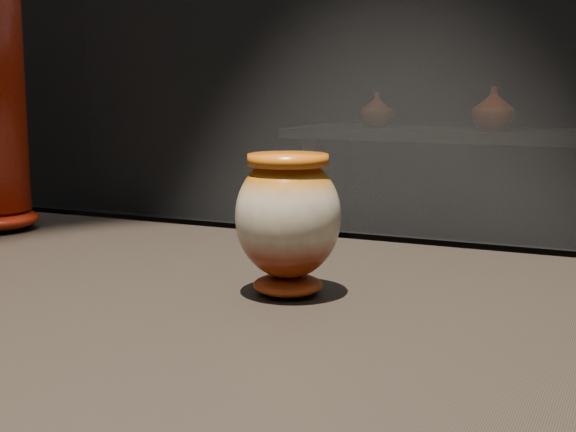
# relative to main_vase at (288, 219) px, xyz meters

# --- Properties ---
(main_vase) EXTENTS (0.15, 0.15, 0.16)m
(main_vase) POSITION_rel_main_vase_xyz_m (0.00, 0.00, 0.00)
(main_vase) COLOR maroon
(main_vase) RESTS_ON display_plinth
(back_shelf) EXTENTS (2.00, 0.60, 0.90)m
(back_shelf) POSITION_rel_main_vase_xyz_m (-0.38, 3.24, -0.35)
(back_shelf) COLOR black
(back_shelf) RESTS_ON ground
(back_vase_left) EXTENTS (0.24, 0.24, 0.18)m
(back_vase_left) POSITION_rel_main_vase_xyz_m (-0.96, 3.27, 0.00)
(back_vase_left) COLOR #9B4616
(back_vase_left) RESTS_ON back_shelf
(back_vase_mid) EXTENTS (0.22, 0.22, 0.21)m
(back_vase_mid) POSITION_rel_main_vase_xyz_m (-0.34, 3.21, 0.02)
(back_vase_mid) COLOR maroon
(back_vase_mid) RESTS_ON back_shelf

